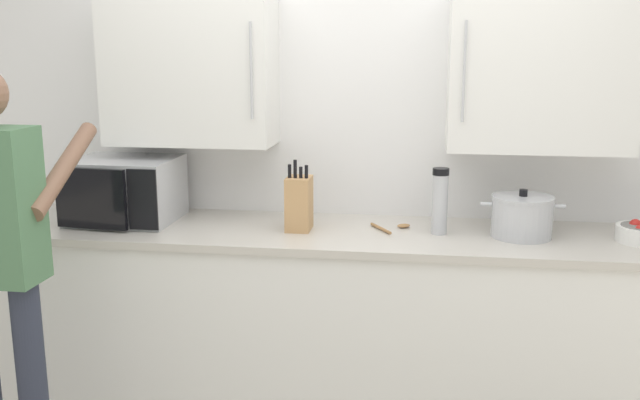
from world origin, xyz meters
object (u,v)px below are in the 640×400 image
microwave_oven (121,190)px  stock_pot (522,216)px  thermos_flask (440,201)px  knife_block (299,203)px  wooden_spoon (394,227)px

microwave_oven → stock_pot: size_ratio=1.34×
stock_pot → thermos_flask: thermos_flask is taller
knife_block → wooden_spoon: knife_block is taller
microwave_oven → knife_block: bearing=-3.6°
wooden_spoon → knife_block: bearing=-169.9°
knife_block → stock_pot: bearing=1.1°
microwave_oven → stock_pot: (1.88, -0.04, -0.06)m
microwave_oven → thermos_flask: size_ratio=1.62×
thermos_flask → microwave_oven: bearing=178.7°
stock_pot → knife_block: knife_block is taller
microwave_oven → thermos_flask: (1.52, -0.04, -0.00)m
thermos_flask → wooden_spoon: bearing=164.6°
microwave_oven → stock_pot: microwave_oven is taller
microwave_oven → wooden_spoon: microwave_oven is taller
thermos_flask → wooden_spoon: size_ratio=1.54×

